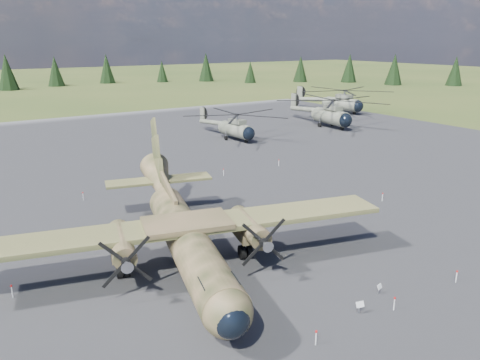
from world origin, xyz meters
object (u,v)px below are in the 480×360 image
transport_plane (184,229)px  helicopter_mid (331,108)px  helicopter_near (236,121)px  helicopter_far (342,96)px

transport_plane → helicopter_mid: size_ratio=1.14×
helicopter_mid → helicopter_near: bearing=-174.9°
helicopter_near → helicopter_mid: helicopter_mid is taller
transport_plane → helicopter_mid: bearing=50.6°
helicopter_near → helicopter_mid: 20.10m
transport_plane → helicopter_near: 42.26m
transport_plane → helicopter_far: transport_plane is taller
helicopter_near → transport_plane: bearing=-130.8°
helicopter_far → helicopter_mid: bearing=-151.6°
transport_plane → helicopter_mid: 56.77m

